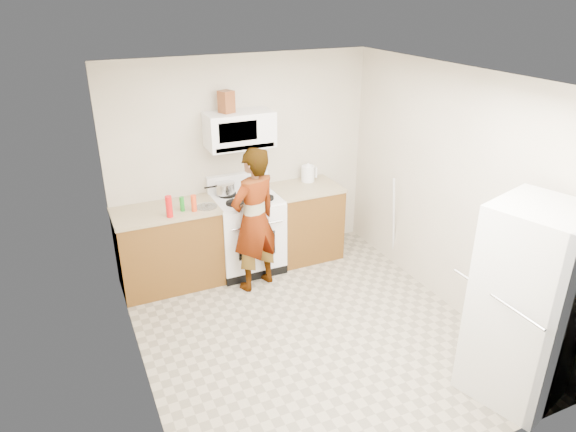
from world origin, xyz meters
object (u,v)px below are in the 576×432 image
microwave (239,130)px  saucepan (225,188)px  fridge (527,305)px  kettle (308,174)px  person (254,220)px  gas_range (247,231)px

microwave → saucepan: size_ratio=3.35×
microwave → fridge: (1.32, -3.03, -0.85)m
fridge → kettle: 3.11m
person → kettle: person is taller
gas_range → kettle: bearing=10.6°
gas_range → person: size_ratio=0.68×
gas_range → person: bearing=-98.4°
kettle → saucepan: size_ratio=0.87×
microwave → person: size_ratio=0.46×
person → fridge: bearing=99.4°
gas_range → saucepan: 0.59m
person → kettle: (0.96, 0.60, 0.21)m
gas_range → saucepan: size_ratio=4.99×
microwave → person: bearing=-96.5°
kettle → saucepan: (-1.09, -0.01, -0.02)m
saucepan → kettle: bearing=0.5°
microwave → person: 1.04m
kettle → saucepan: 1.09m
person → fridge: size_ratio=0.97×
microwave → saucepan: microwave is taller
person → saucepan: (-0.13, 0.59, 0.19)m
microwave → saucepan: (-0.20, 0.03, -0.68)m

